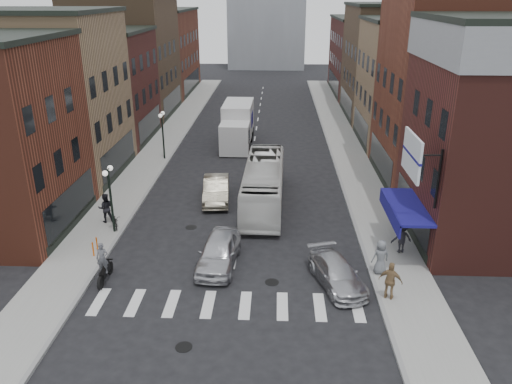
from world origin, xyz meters
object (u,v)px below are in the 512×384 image
bike_rack (95,247)px  box_truck (237,125)px  streetlamp_far (162,127)px  ped_right_a (402,238)px  transit_bus (264,184)px  sedan_left_near (219,252)px  billboard_sign (414,156)px  ped_right_c (381,257)px  streetlamp_near (110,188)px  ped_left_solo (106,208)px  sedan_left_far (216,189)px  ped_right_b (391,281)px  curb_car (337,273)px  motorcycle_rider (103,264)px  parked_bicycle (115,221)px

bike_rack → box_truck: box_truck is taller
streetlamp_far → bike_rack: streetlamp_far is taller
bike_rack → ped_right_a: (16.55, 0.84, 0.47)m
transit_bus → sedan_left_near: (-2.11, -8.20, -0.67)m
billboard_sign → ped_right_c: bearing=-153.4°
box_truck → sedan_left_near: bearing=-87.4°
streetlamp_near → streetlamp_far: (0.00, 14.00, 0.00)m
ped_left_solo → ped_right_a: (17.21, -3.15, -0.05)m
bike_rack → transit_bus: transit_bus is taller
bike_rack → transit_bus: size_ratio=0.08×
streetlamp_near → sedan_left_far: (5.45, 5.32, -2.12)m
ped_left_solo → ped_right_c: size_ratio=1.03×
ped_right_b → curb_car: bearing=-6.4°
streetlamp_far → sedan_left_far: (5.45, -8.68, -2.12)m
ped_left_solo → ped_right_a: bearing=152.3°
curb_car → ped_right_b: ped_right_b is taller
sedan_left_near → curb_car: (5.95, -1.62, -0.17)m
ped_right_a → ped_right_c: 2.72m
curb_car → ped_right_a: 4.98m
streetlamp_far → ped_right_b: size_ratio=2.22×
box_truck → ped_left_solo: box_truck is taller
motorcycle_rider → ped_right_c: bearing=2.0°
sedan_left_near → parked_bicycle: bearing=153.5°
streetlamp_near → curb_car: (12.55, -5.06, -2.27)m
streetlamp_far → curb_car: streetlamp_far is taller
parked_bicycle → ped_right_a: size_ratio=0.88×
bike_rack → motorcycle_rider: bearing=-62.1°
billboard_sign → ped_right_c: billboard_sign is taller
streetlamp_near → ped_right_a: 16.56m
ped_right_c → streetlamp_near: bearing=-29.9°
sedan_left_near → ped_right_b: bearing=-15.1°
bike_rack → ped_left_solo: 4.08m
ped_left_solo → streetlamp_near: bearing=106.4°
billboard_sign → curb_car: 6.66m
streetlamp_far → ped_right_c: size_ratio=2.29×
streetlamp_near → ped_left_solo: bearing=123.8°
motorcycle_rider → sedan_left_near: motorcycle_rider is taller
box_truck → ped_right_b: bearing=-69.7°
streetlamp_far → transit_bus: bearing=-46.7°
box_truck → streetlamp_far: bearing=-139.3°
billboard_sign → bike_rack: (-16.19, 0.80, -5.58)m
sedan_left_far → ped_right_c: 13.27m
bike_rack → box_truck: bearing=74.3°
billboard_sign → streetlamp_near: billboard_sign is taller
bike_rack → curb_car: bearing=-10.5°
bike_rack → curb_car: (12.75, -2.36, 0.09)m
billboard_sign → box_truck: bearing=114.3°
bike_rack → sedan_left_far: 9.82m
box_truck → streetlamp_near: bearing=-106.5°
billboard_sign → ped_right_b: (-1.16, -2.86, -5.06)m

